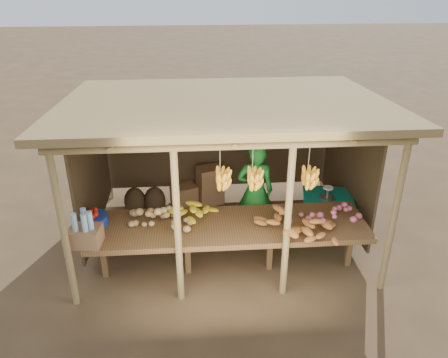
{
  "coord_description": "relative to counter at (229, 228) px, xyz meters",
  "views": [
    {
      "loc": [
        -0.47,
        -6.19,
        4.06
      ],
      "look_at": [
        0.0,
        0.0,
        1.05
      ],
      "focal_mm": 35.0,
      "sensor_mm": 36.0,
      "label": 1
    }
  ],
  "objects": [
    {
      "name": "stall_structure",
      "position": [
        0.03,
        1.03,
        1.19
      ],
      "size": [
        4.7,
        3.5,
        2.43
      ],
      "color": "#9A834F",
      "rests_on": "ground"
    },
    {
      "name": "vendor",
      "position": [
        0.51,
        0.95,
        0.07
      ],
      "size": [
        0.62,
        0.44,
        1.62
      ],
      "primitive_type": "imported",
      "rotation": [
        0.0,
        0.0,
        3.06
      ],
      "color": "#1B7B27",
      "rests_on": "ground"
    },
    {
      "name": "potato_heap",
      "position": [
        -0.99,
        0.07,
        0.24
      ],
      "size": [
        1.09,
        0.84,
        0.36
      ],
      "primitive_type": null,
      "rotation": [
        0.0,
        0.0,
        -0.31
      ],
      "color": "tan",
      "rests_on": "counter"
    },
    {
      "name": "sweet_potato_heap",
      "position": [
        0.91,
        -0.29,
        0.24
      ],
      "size": [
        1.18,
        0.85,
        0.36
      ],
      "primitive_type": null,
      "rotation": [
        0.0,
        0.0,
        0.21
      ],
      "color": "#AA672B",
      "rests_on": "counter"
    },
    {
      "name": "banana_pile",
      "position": [
        -0.55,
        0.21,
        0.24
      ],
      "size": [
        0.75,
        0.6,
        0.35
      ],
      "primitive_type": null,
      "rotation": [
        0.0,
        0.0,
        -0.38
      ],
      "color": "yellow",
      "rests_on": "counter"
    },
    {
      "name": "carton_stack",
      "position": [
        -0.34,
        2.09,
        -0.42
      ],
      "size": [
        1.04,
        0.48,
        0.72
      ],
      "color": "olive",
      "rests_on": "ground"
    },
    {
      "name": "burlap_sacks",
      "position": [
        -1.39,
        1.91,
        -0.51
      ],
      "size": [
        0.76,
        0.4,
        0.54
      ],
      "color": "#453420",
      "rests_on": "ground"
    },
    {
      "name": "ground",
      "position": [
        -0.0,
        0.95,
        -0.74
      ],
      "size": [
        60.0,
        60.0,
        0.0
      ],
      "primitive_type": "plane",
      "color": "brown",
      "rests_on": "ground"
    },
    {
      "name": "tarp_crate",
      "position": [
        1.7,
        0.88,
        -0.35
      ],
      "size": [
        0.91,
        0.82,
        0.94
      ],
      "color": "brown",
      "rests_on": "ground"
    },
    {
      "name": "onion_heap",
      "position": [
        1.47,
        -0.11,
        0.24
      ],
      "size": [
        0.91,
        0.55,
        0.36
      ],
      "primitive_type": null,
      "rotation": [
        0.0,
        0.0,
        0.01
      ],
      "color": "#BD5C6E",
      "rests_on": "counter"
    },
    {
      "name": "tomato_basin",
      "position": [
        -1.9,
        0.15,
        0.15
      ],
      "size": [
        0.4,
        0.4,
        0.21
      ],
      "rotation": [
        0.0,
        0.0,
        -0.32
      ],
      "color": "navy",
      "rests_on": "counter"
    },
    {
      "name": "counter",
      "position": [
        0.0,
        0.0,
        0.0
      ],
      "size": [
        3.9,
        1.05,
        0.8
      ],
      "color": "brown",
      "rests_on": "ground"
    },
    {
      "name": "bottle_box",
      "position": [
        -1.9,
        -0.35,
        0.25
      ],
      "size": [
        0.43,
        0.35,
        0.5
      ],
      "color": "olive",
      "rests_on": "counter"
    }
  ]
}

